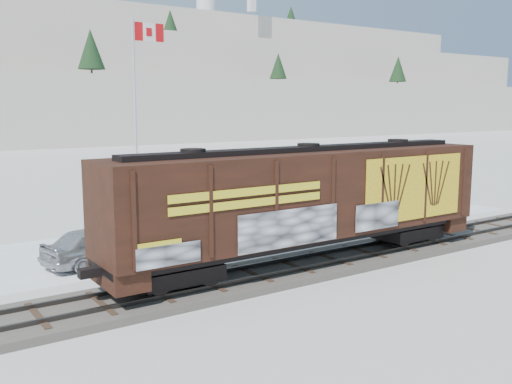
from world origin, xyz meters
TOP-DOWN VIEW (x-y plane):
  - ground at (0.00, 0.00)m, footprint 500.00×500.00m
  - rail_track at (0.00, 0.00)m, footprint 50.00×3.40m
  - parking_strip at (0.00, 7.50)m, footprint 40.00×8.00m
  - hopper_railcar at (0.71, -0.01)m, footprint 17.38×3.06m
  - flagpole at (-1.32, 12.57)m, footprint 2.30×0.90m
  - car_silver at (-6.09, 5.61)m, footprint 5.14×2.86m
  - car_white at (-1.12, 5.59)m, footprint 4.39×2.52m
  - car_dark at (7.27, 6.53)m, footprint 5.75×3.08m

SIDE VIEW (x-z plane):
  - ground at x=0.00m, z-range 0.00..0.00m
  - parking_strip at x=0.00m, z-range 0.00..0.03m
  - rail_track at x=0.00m, z-range -0.07..0.36m
  - car_white at x=-1.12m, z-range 0.03..1.40m
  - car_dark at x=7.27m, z-range 0.03..1.62m
  - car_silver at x=-6.09m, z-range 0.03..1.68m
  - hopper_railcar at x=0.71m, z-range 0.68..5.36m
  - flagpole at x=-1.32m, z-range -1.50..9.97m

